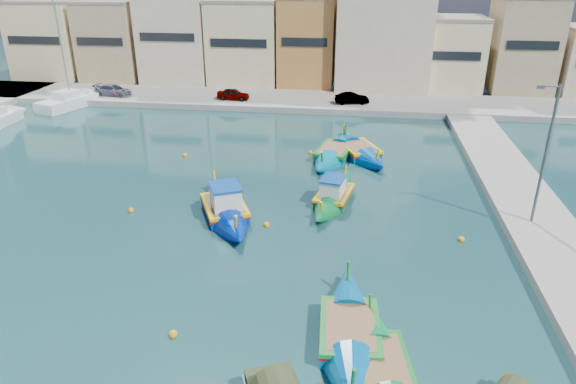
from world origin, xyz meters
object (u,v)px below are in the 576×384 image
(luzzu_turquoise_cabin, at_px, (334,196))
(yacht_north, at_px, (82,99))
(church_block, at_px, (385,14))
(luzzu_blue_cabin, at_px, (225,210))
(luzzu_blue_south, at_px, (382,369))
(luzzu_cyan_mid, at_px, (334,153))
(yacht_midnorth, at_px, (5,116))
(luzzu_green, at_px, (359,152))
(quay_street_lamp, at_px, (544,155))
(luzzu_cyan_south, at_px, (350,334))

(luzzu_turquoise_cabin, xyz_separation_m, yacht_north, (-27.67, 20.73, 0.15))
(church_block, xyz_separation_m, luzzu_blue_cabin, (-9.60, -34.74, -8.02))
(luzzu_blue_cabin, xyz_separation_m, luzzu_blue_south, (8.71, -11.59, -0.15))
(luzzu_blue_cabin, distance_m, yacht_north, 31.95)
(luzzu_turquoise_cabin, relative_size, luzzu_cyan_mid, 0.87)
(yacht_midnorth, bearing_deg, luzzu_turquoise_cabin, -23.36)
(luzzu_turquoise_cabin, distance_m, yacht_north, 34.57)
(luzzu_turquoise_cabin, height_order, yacht_midnorth, yacht_midnorth)
(luzzu_blue_cabin, relative_size, yacht_north, 0.77)
(luzzu_green, distance_m, yacht_midnorth, 33.22)
(yacht_north, bearing_deg, luzzu_green, -22.63)
(luzzu_turquoise_cabin, bearing_deg, luzzu_blue_cabin, -154.79)
(yacht_north, bearing_deg, luzzu_blue_south, -49.36)
(luzzu_blue_cabin, bearing_deg, quay_street_lamp, 2.49)
(yacht_north, bearing_deg, yacht_midnorth, -117.96)
(luzzu_turquoise_cabin, height_order, luzzu_blue_south, luzzu_turquoise_cabin)
(quay_street_lamp, height_order, luzzu_green, quay_street_lamp)
(luzzu_green, xyz_separation_m, luzzu_blue_south, (1.17, -23.10, -0.05))
(luzzu_blue_cabin, bearing_deg, church_block, 74.56)
(luzzu_blue_cabin, relative_size, luzzu_cyan_south, 1.03)
(quay_street_lamp, bearing_deg, yacht_north, 149.31)
(luzzu_green, relative_size, yacht_midnorth, 0.81)
(church_block, relative_size, quay_street_lamp, 2.39)
(luzzu_green, relative_size, yacht_north, 0.76)
(luzzu_cyan_mid, bearing_deg, yacht_midnorth, 169.73)
(luzzu_green, xyz_separation_m, yacht_north, (-29.06, 12.11, 0.17))
(luzzu_green, relative_size, luzzu_blue_south, 1.09)
(quay_street_lamp, distance_m, luzzu_cyan_south, 14.86)
(quay_street_lamp, xyz_separation_m, yacht_north, (-38.55, 22.89, -3.87))
(quay_street_lamp, distance_m, luzzu_green, 14.92)
(luzzu_turquoise_cabin, relative_size, luzzu_cyan_south, 0.96)
(luzzu_blue_cabin, relative_size, luzzu_green, 1.02)
(luzzu_blue_south, relative_size, yacht_midnorth, 0.75)
(luzzu_turquoise_cabin, relative_size, yacht_midnorth, 0.77)
(luzzu_cyan_south, bearing_deg, quay_street_lamp, 48.17)
(church_block, distance_m, luzzu_blue_cabin, 36.92)
(yacht_north, xyz_separation_m, yacht_midnorth, (-3.79, -7.14, -0.03))
(church_block, bearing_deg, yacht_midnorth, -152.39)
(yacht_north, height_order, yacht_midnorth, yacht_north)
(luzzu_cyan_mid, bearing_deg, quay_street_lamp, -41.81)
(luzzu_turquoise_cabin, xyz_separation_m, luzzu_cyan_mid, (-0.43, 7.96, -0.03))
(luzzu_cyan_mid, relative_size, luzzu_green, 1.09)
(luzzu_blue_cabin, distance_m, yacht_midnorth, 30.20)
(church_block, distance_m, yacht_midnorth, 40.19)
(luzzu_green, bearing_deg, luzzu_turquoise_cabin, -99.18)
(quay_street_lamp, bearing_deg, luzzu_cyan_south, -131.83)
(quay_street_lamp, distance_m, luzzu_blue_south, 15.43)
(luzzu_blue_south, bearing_deg, luzzu_cyan_mid, 97.57)
(luzzu_cyan_mid, relative_size, yacht_midnorth, 0.89)
(luzzu_blue_south, bearing_deg, luzzu_blue_cabin, 126.93)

